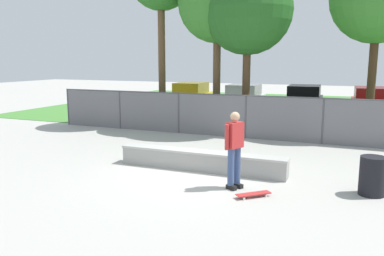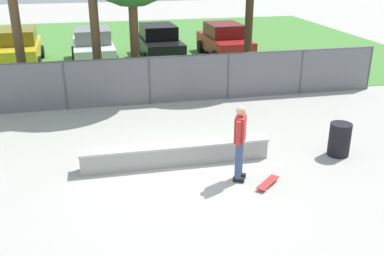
{
  "view_description": "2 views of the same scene",
  "coord_description": "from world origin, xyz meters",
  "px_view_note": "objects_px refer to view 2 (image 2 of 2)",
  "views": [
    {
      "loc": [
        3.81,
        -9.21,
        2.99
      ],
      "look_at": [
        0.02,
        -0.09,
        1.27
      ],
      "focal_mm": 36.69,
      "sensor_mm": 36.0,
      "label": 1
    },
    {
      "loc": [
        -1.7,
        -9.39,
        4.98
      ],
      "look_at": [
        0.51,
        0.78,
        0.82
      ],
      "focal_mm": 41.28,
      "sensor_mm": 36.0,
      "label": 2
    }
  ],
  "objects_px": {
    "car_white": "(93,46)",
    "car_red": "(224,40)",
    "concrete_ledge": "(176,154)",
    "skateboarder": "(240,140)",
    "car_yellow": "(19,47)",
    "car_black": "(159,42)",
    "trash_bin": "(339,139)",
    "skateboard": "(268,183)"
  },
  "relations": [
    {
      "from": "car_white",
      "to": "car_red",
      "type": "relative_size",
      "value": 1.0
    },
    {
      "from": "concrete_ledge",
      "to": "skateboarder",
      "type": "xyz_separation_m",
      "value": [
        1.28,
        -1.14,
        0.74
      ]
    },
    {
      "from": "skateboarder",
      "to": "car_yellow",
      "type": "bearing_deg",
      "value": 116.76
    },
    {
      "from": "car_yellow",
      "to": "car_black",
      "type": "distance_m",
      "value": 6.59
    },
    {
      "from": "concrete_ledge",
      "to": "car_black",
      "type": "height_order",
      "value": "car_black"
    },
    {
      "from": "car_yellow",
      "to": "car_white",
      "type": "bearing_deg",
      "value": -8.83
    },
    {
      "from": "concrete_ledge",
      "to": "car_yellow",
      "type": "relative_size",
      "value": 1.11
    },
    {
      "from": "skateboarder",
      "to": "car_yellow",
      "type": "xyz_separation_m",
      "value": [
        -6.57,
        13.03,
        -0.17
      ]
    },
    {
      "from": "concrete_ledge",
      "to": "skateboarder",
      "type": "bearing_deg",
      "value": -41.62
    },
    {
      "from": "skateboarder",
      "to": "trash_bin",
      "type": "bearing_deg",
      "value": 13.82
    },
    {
      "from": "car_black",
      "to": "concrete_ledge",
      "type": "bearing_deg",
      "value": -96.27
    },
    {
      "from": "car_black",
      "to": "car_red",
      "type": "height_order",
      "value": "same"
    },
    {
      "from": "skateboard",
      "to": "car_red",
      "type": "bearing_deg",
      "value": 78.18
    },
    {
      "from": "skateboarder",
      "to": "car_black",
      "type": "xyz_separation_m",
      "value": [
        0.02,
        12.95,
        -0.17
      ]
    },
    {
      "from": "skateboarder",
      "to": "car_white",
      "type": "height_order",
      "value": "skateboarder"
    },
    {
      "from": "car_red",
      "to": "trash_bin",
      "type": "bearing_deg",
      "value": -91.62
    },
    {
      "from": "car_yellow",
      "to": "trash_bin",
      "type": "relative_size",
      "value": 4.85
    },
    {
      "from": "car_yellow",
      "to": "car_white",
      "type": "distance_m",
      "value": 3.44
    },
    {
      "from": "car_black",
      "to": "trash_bin",
      "type": "bearing_deg",
      "value": -76.38
    },
    {
      "from": "skateboarder",
      "to": "car_red",
      "type": "xyz_separation_m",
      "value": [
        3.32,
        12.68,
        -0.17
      ]
    },
    {
      "from": "concrete_ledge",
      "to": "car_yellow",
      "type": "height_order",
      "value": "car_yellow"
    },
    {
      "from": "concrete_ledge",
      "to": "car_black",
      "type": "distance_m",
      "value": 11.9
    },
    {
      "from": "car_black",
      "to": "skateboard",
      "type": "bearing_deg",
      "value": -87.62
    },
    {
      "from": "car_white",
      "to": "car_red",
      "type": "xyz_separation_m",
      "value": [
        6.49,
        0.18,
        0.0
      ]
    },
    {
      "from": "car_white",
      "to": "car_red",
      "type": "distance_m",
      "value": 6.49
    },
    {
      "from": "car_white",
      "to": "trash_bin",
      "type": "xyz_separation_m",
      "value": [
        6.15,
        -11.77,
        -0.4
      ]
    },
    {
      "from": "car_white",
      "to": "car_red",
      "type": "height_order",
      "value": "same"
    },
    {
      "from": "skateboard",
      "to": "skateboarder",
      "type": "bearing_deg",
      "value": 143.47
    },
    {
      "from": "concrete_ledge",
      "to": "car_red",
      "type": "height_order",
      "value": "car_red"
    },
    {
      "from": "car_red",
      "to": "car_black",
      "type": "bearing_deg",
      "value": 175.35
    },
    {
      "from": "skateboarder",
      "to": "car_yellow",
      "type": "relative_size",
      "value": 0.43
    },
    {
      "from": "skateboard",
      "to": "car_yellow",
      "type": "relative_size",
      "value": 0.17
    },
    {
      "from": "trash_bin",
      "to": "skateboard",
      "type": "bearing_deg",
      "value": -154.24
    },
    {
      "from": "car_white",
      "to": "car_black",
      "type": "xyz_separation_m",
      "value": [
        3.19,
        0.44,
        0.0
      ]
    },
    {
      "from": "car_yellow",
      "to": "car_white",
      "type": "height_order",
      "value": "same"
    },
    {
      "from": "skateboard",
      "to": "trash_bin",
      "type": "bearing_deg",
      "value": 25.76
    },
    {
      "from": "skateboard",
      "to": "trash_bin",
      "type": "xyz_separation_m",
      "value": [
        2.4,
        1.16,
        0.37
      ]
    },
    {
      "from": "skateboarder",
      "to": "skateboard",
      "type": "relative_size",
      "value": 2.5
    },
    {
      "from": "skateboard",
      "to": "car_yellow",
      "type": "distance_m",
      "value": 15.26
    },
    {
      "from": "car_red",
      "to": "trash_bin",
      "type": "distance_m",
      "value": 11.96
    },
    {
      "from": "concrete_ledge",
      "to": "skateboarder",
      "type": "height_order",
      "value": "skateboarder"
    },
    {
      "from": "car_yellow",
      "to": "car_white",
      "type": "xyz_separation_m",
      "value": [
        3.4,
        -0.53,
        0.0
      ]
    }
  ]
}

